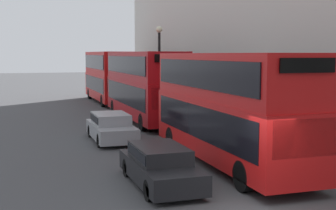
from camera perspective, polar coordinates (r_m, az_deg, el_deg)
The scene contains 6 objects.
bus_leading at distance 18.20m, azimuth 7.42°, elevation 0.18°, with size 2.59×10.24×4.33m.
bus_second_in_queue at distance 30.15m, azimuth -3.01°, elevation 2.71°, with size 2.59×11.28×4.43m.
bus_third_in_queue at distance 42.00m, azimuth -7.31°, elevation 3.70°, with size 2.59×10.48×4.49m.
car_dark_sedan at distance 15.42m, azimuth -0.99°, elevation -7.25°, with size 1.76×4.49×1.31m.
car_hatchback at distance 23.31m, azimuth -6.96°, elevation -2.61°, with size 1.84×4.41×1.37m.
street_lamp at distance 32.35m, azimuth -1.08°, elevation 5.44°, with size 0.44×0.44×6.19m.
Camera 1 is at (-6.18, -11.03, 4.30)m, focal length 50.00 mm.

